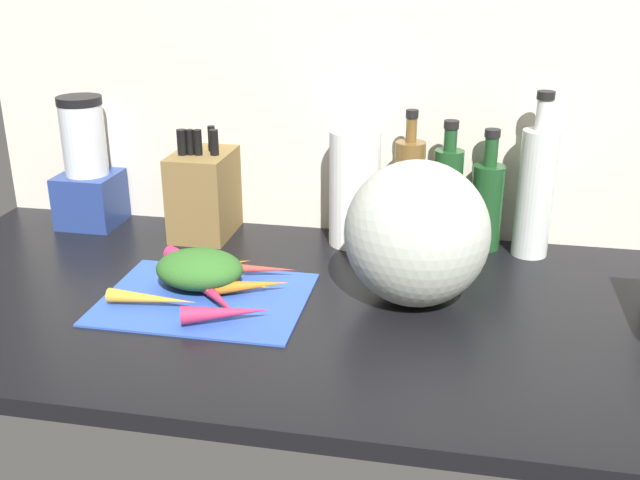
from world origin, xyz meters
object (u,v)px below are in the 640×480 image
object	(u,v)px
bottle_0	(409,193)
bottle_1	(447,197)
carrot_9	(209,266)
winter_squash	(417,234)
carrot_0	(208,281)
carrot_1	(197,262)
carrot_3	(252,269)
blender_appliance	(87,171)
paper_towel_roll	(355,188)
carrot_4	(248,286)
knife_block	(204,193)
bottle_3	(535,190)
carrot_2	(226,313)
carrot_5	(152,299)
carrot_8	(229,281)
carrot_7	(219,299)
bottle_2	(487,203)
carrot_6	(210,270)
cutting_board	(205,298)

from	to	relation	value
bottle_0	bottle_1	distance (cm)	7.98
carrot_9	winter_squash	distance (cm)	41.77
carrot_0	carrot_1	bearing A→B (deg)	122.72
bottle_1	carrot_3	bearing A→B (deg)	-148.02
blender_appliance	paper_towel_roll	xyz separation A→B (cm)	(61.74, -0.10, -0.35)
carrot_4	bottle_0	bearing A→B (deg)	48.74
knife_block	paper_towel_roll	bearing A→B (deg)	1.47
carrot_4	bottle_0	xyz separation A→B (cm)	(26.55, 30.26, 9.89)
winter_squash	bottle_3	world-z (taller)	bottle_3
carrot_4	bottle_1	distance (cm)	47.01
carrot_1	bottle_0	size ratio (longest dim) A/B	0.54
carrot_9	paper_towel_roll	bearing A→B (deg)	42.99
carrot_2	bottle_0	distance (cm)	50.71
paper_towel_roll	carrot_5	bearing A→B (deg)	-128.05
carrot_8	bottle_1	distance (cm)	49.22
carrot_7	blender_appliance	size ratio (longest dim) A/B	0.51
carrot_8	bottle_2	xyz separation A→B (cm)	(47.00, 31.68, 8.00)
carrot_4	bottle_3	xyz separation A→B (cm)	(52.28, 31.37, 11.83)
carrot_2	carrot_9	world-z (taller)	carrot_2
carrot_4	winter_squash	bearing A→B (deg)	7.90
carrot_5	carrot_6	bearing A→B (deg)	67.58
carrot_4	paper_towel_roll	size ratio (longest dim) A/B	0.61
knife_block	bottle_1	world-z (taller)	bottle_1
carrot_5	paper_towel_roll	distance (cm)	50.43
carrot_3	bottle_2	distance (cm)	51.78
cutting_board	carrot_2	size ratio (longest dim) A/B	2.44
carrot_7	bottle_3	world-z (taller)	bottle_3
paper_towel_roll	carrot_8	bearing A→B (deg)	-123.41
cutting_board	knife_block	size ratio (longest dim) A/B	1.53
carrot_0	carrot_7	world-z (taller)	same
carrot_3	paper_towel_roll	distance (cm)	29.97
carrot_8	bottle_1	size ratio (longest dim) A/B	0.57
carrot_5	bottle_2	size ratio (longest dim) A/B	0.64
carrot_2	bottle_2	size ratio (longest dim) A/B	0.59
blender_appliance	bottle_2	bearing A→B (deg)	1.62
carrot_0	paper_towel_roll	distance (cm)	39.14
cutting_board	carrot_7	world-z (taller)	carrot_7
carrot_2	carrot_9	xyz separation A→B (cm)	(-9.49, 18.71, -0.25)
carrot_0	bottle_1	distance (cm)	52.79
blender_appliance	paper_towel_roll	distance (cm)	61.74
carrot_0	carrot_7	bearing A→B (deg)	-57.62
cutting_board	carrot_8	bearing A→B (deg)	51.34
carrot_5	bottle_0	bearing A→B (deg)	42.52
carrot_6	bottle_0	bearing A→B (deg)	33.85
carrot_5	bottle_2	distance (cm)	71.97
carrot_2	bottle_3	distance (cm)	69.04
carrot_1	bottle_3	xyz separation A→B (cm)	(65.15, 23.08, 11.74)
blender_appliance	bottle_0	distance (cm)	73.28
carrot_7	bottle_3	distance (cm)	68.42
bottle_0	carrot_7	bearing A→B (deg)	-129.89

